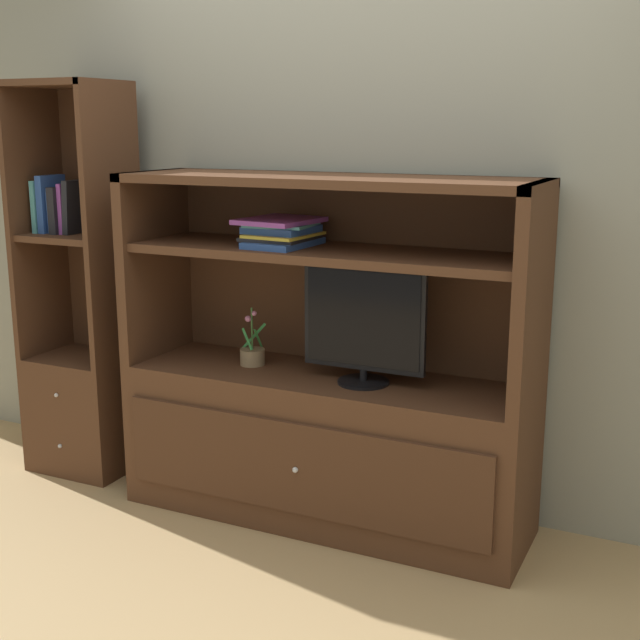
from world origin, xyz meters
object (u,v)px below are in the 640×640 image
at_px(bookshelf_tall, 84,348).
at_px(magazine_stack, 282,232).
at_px(tv_monitor, 364,324).
at_px(potted_plant, 252,355).
at_px(upright_book_row, 60,207).
at_px(media_console, 326,412).

bearing_deg(bookshelf_tall, magazine_stack, -0.76).
distance_m(tv_monitor, potted_plant, 0.59).
height_order(tv_monitor, magazine_stack, magazine_stack).
relative_size(magazine_stack, bookshelf_tall, 0.19).
bearing_deg(bookshelf_tall, upright_book_row, -171.69).
bearing_deg(bookshelf_tall, media_console, -0.28).
xyz_separation_m(media_console, potted_plant, (-0.36, 0.01, 0.21)).
xyz_separation_m(media_console, magazine_stack, (-0.20, -0.01, 0.76)).
bearing_deg(potted_plant, bookshelf_tall, 179.99).
xyz_separation_m(tv_monitor, bookshelf_tall, (-1.49, 0.05, -0.29)).
relative_size(potted_plant, upright_book_row, 0.95).
relative_size(media_console, magazine_stack, 4.89).
distance_m(media_console, upright_book_row, 1.61).
height_order(potted_plant, bookshelf_tall, bookshelf_tall).
height_order(media_console, upright_book_row, media_console).
bearing_deg(bookshelf_tall, potted_plant, -0.01).
xyz_separation_m(magazine_stack, upright_book_row, (-1.19, 0.00, 0.05)).
xyz_separation_m(magazine_stack, bookshelf_tall, (-1.11, 0.01, -0.63)).
bearing_deg(tv_monitor, upright_book_row, 178.75).
distance_m(media_console, potted_plant, 0.41).
bearing_deg(upright_book_row, potted_plant, 0.65).
distance_m(potted_plant, upright_book_row, 1.19).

